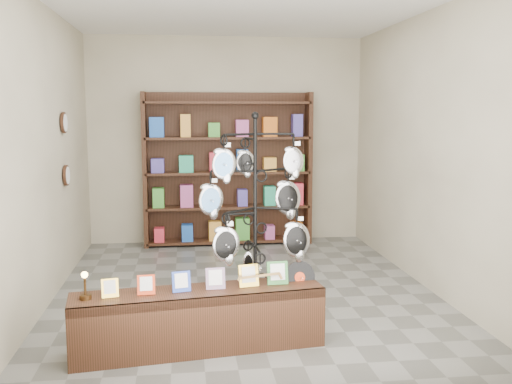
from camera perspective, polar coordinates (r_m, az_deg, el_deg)
ground at (r=6.24m, az=-1.11°, el=-9.90°), size 5.00×5.00×0.00m
room_envelope at (r=5.94m, az=-1.16°, el=7.34°), size 5.00×5.00×5.00m
display_tree at (r=4.83m, az=-0.08°, el=-1.63°), size 0.99×0.95×1.92m
front_shelf at (r=4.76m, az=-5.71°, el=-12.57°), size 2.06×0.67×0.72m
back_shelving at (r=8.27m, az=-2.82°, el=1.82°), size 2.42×0.36×2.20m
wall_clocks at (r=6.85m, az=-18.55°, el=4.08°), size 0.03×0.24×0.84m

